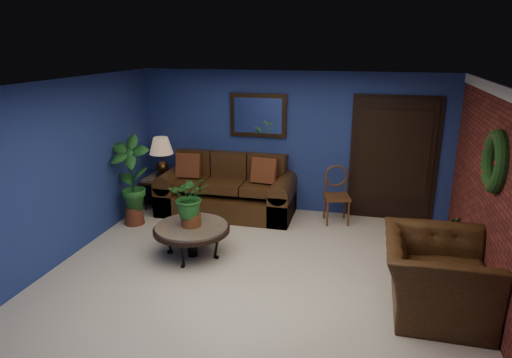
% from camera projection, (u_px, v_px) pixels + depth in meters
% --- Properties ---
extents(floor, '(5.50, 5.50, 0.00)m').
position_uv_depth(floor, '(259.00, 273.00, 6.12)').
color(floor, beige).
rests_on(floor, ground).
extents(wall_back, '(5.50, 0.04, 2.50)m').
position_uv_depth(wall_back, '(291.00, 143.00, 8.08)').
color(wall_back, navy).
rests_on(wall_back, ground).
extents(wall_left, '(0.04, 5.00, 2.50)m').
position_uv_depth(wall_left, '(68.00, 170.00, 6.38)').
color(wall_left, navy).
rests_on(wall_left, ground).
extents(wall_right_brick, '(0.04, 5.00, 2.50)m').
position_uv_depth(wall_right_brick, '(496.00, 201.00, 5.13)').
color(wall_right_brick, maroon).
rests_on(wall_right_brick, ground).
extents(ceiling, '(5.50, 5.00, 0.02)m').
position_uv_depth(ceiling, '(259.00, 83.00, 5.39)').
color(ceiling, white).
rests_on(ceiling, wall_back).
extents(crown_molding, '(0.03, 5.00, 0.14)m').
position_uv_depth(crown_molding, '(510.00, 96.00, 4.79)').
color(crown_molding, white).
rests_on(crown_molding, wall_right_brick).
extents(wall_mirror, '(1.02, 0.06, 0.77)m').
position_uv_depth(wall_mirror, '(258.00, 115.00, 8.04)').
color(wall_mirror, '#402914').
rests_on(wall_mirror, wall_back).
extents(closet_door, '(1.44, 0.06, 2.18)m').
position_uv_depth(closet_door, '(393.00, 160.00, 7.71)').
color(closet_door, black).
rests_on(closet_door, wall_back).
extents(wreath, '(0.16, 0.72, 0.72)m').
position_uv_depth(wreath, '(495.00, 161.00, 5.06)').
color(wreath, black).
rests_on(wreath, wall_right_brick).
extents(sofa, '(2.38, 1.03, 1.07)m').
position_uv_depth(sofa, '(228.00, 193.00, 8.20)').
color(sofa, '#422812').
rests_on(sofa, ground).
extents(coffee_table, '(1.09, 1.09, 0.47)m').
position_uv_depth(coffee_table, '(192.00, 229.00, 6.48)').
color(coffee_table, '#494540').
rests_on(coffee_table, ground).
extents(end_table, '(0.64, 0.64, 0.59)m').
position_uv_depth(end_table, '(163.00, 184.00, 8.42)').
color(end_table, '#494540').
rests_on(end_table, ground).
extents(table_lamp, '(0.43, 0.43, 0.71)m').
position_uv_depth(table_lamp, '(161.00, 152.00, 8.24)').
color(table_lamp, '#402914').
rests_on(table_lamp, end_table).
extents(side_chair, '(0.50, 0.50, 0.97)m').
position_uv_depth(side_chair, '(336.00, 191.00, 7.73)').
color(side_chair, brown).
rests_on(side_chair, ground).
extents(armchair, '(1.17, 1.34, 0.86)m').
position_uv_depth(armchair, '(435.00, 276.00, 5.16)').
color(armchair, '#422812').
rests_on(armchair, ground).
extents(coffee_plant, '(0.67, 0.62, 0.75)m').
position_uv_depth(coffee_plant, '(190.00, 198.00, 6.35)').
color(coffee_plant, brown).
rests_on(coffee_plant, coffee_table).
extents(floor_plant, '(0.40, 0.33, 0.86)m').
position_uv_depth(floor_plant, '(443.00, 244.00, 5.93)').
color(floor_plant, brown).
rests_on(floor_plant, ground).
extents(tall_plant, '(0.69, 0.48, 1.51)m').
position_uv_depth(tall_plant, '(131.00, 177.00, 7.53)').
color(tall_plant, brown).
rests_on(tall_plant, ground).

